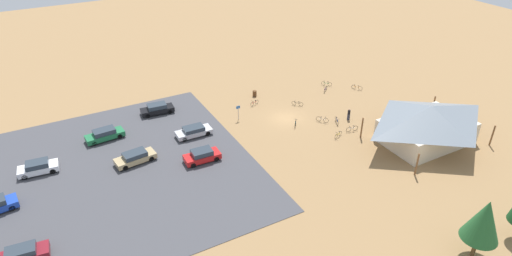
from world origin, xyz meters
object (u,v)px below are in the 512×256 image
at_px(bicycle_white_lone_west, 352,129).
at_px(car_tan_mid_lot, 135,157).
at_px(trash_bin, 255,93).
at_px(car_red_back_corner, 202,156).
at_px(bike_pavilion, 428,122).
at_px(car_maroon_front_row, 22,255).
at_px(bicycle_yellow_yard_left, 338,135).
at_px(visitor_at_bikes, 349,114).
at_px(car_black_by_curb, 157,109).
at_px(bicycle_purple_yard_front, 325,89).
at_px(bicycle_black_by_bin, 297,104).
at_px(car_green_aisle_side, 105,134).
at_px(bicycle_orange_lone_east, 357,87).
at_px(car_white_far_end, 38,167).
at_px(bicycle_blue_yard_center, 337,121).
at_px(bicycle_red_near_porch, 254,103).
at_px(car_silver_end_stall, 194,131).
at_px(bicycle_green_mid_cluster, 326,84).
at_px(bicycle_silver_back_row, 322,120).
at_px(pine_west, 484,220).
at_px(lot_sign, 238,110).
at_px(bicycle_teal_front_row, 295,123).

height_order(bicycle_white_lone_west, car_tan_mid_lot, car_tan_mid_lot).
xyz_separation_m(trash_bin, car_red_back_corner, (13.68, 12.32, 0.32)).
distance_m(bike_pavilion, car_maroon_front_row, 46.10).
bearing_deg(bicycle_yellow_yard_left, visitor_at_bikes, -143.74).
bearing_deg(car_tan_mid_lot, car_black_by_curb, -119.40).
bearing_deg(bicycle_purple_yard_front, bike_pavilion, 96.94).
distance_m(bicycle_black_by_bin, car_tan_mid_lot, 24.82).
distance_m(car_green_aisle_side, car_red_back_corner, 13.74).
distance_m(car_black_by_curb, visitor_at_bikes, 26.72).
relative_size(bicycle_orange_lone_east, car_green_aisle_side, 0.31).
bearing_deg(bicycle_white_lone_west, trash_bin, -67.84).
bearing_deg(car_white_far_end, bike_pavilion, 159.83).
relative_size(bike_pavilion, trash_bin, 14.71).
xyz_separation_m(bicycle_blue_yard_center, car_white_far_end, (36.60, -7.02, 0.37)).
height_order(car_black_by_curb, visitor_at_bikes, visitor_at_bikes).
height_order(car_maroon_front_row, car_tan_mid_lot, car_maroon_front_row).
xyz_separation_m(bicycle_red_near_porch, bicycle_purple_yard_front, (-11.97, 1.15, -0.00)).
bearing_deg(car_maroon_front_row, car_red_back_corner, -161.10).
xyz_separation_m(car_silver_end_stall, car_tan_mid_lot, (8.21, 2.37, 0.03)).
relative_size(bicycle_green_mid_cluster, bicycle_blue_yard_center, 0.83).
xyz_separation_m(bicycle_orange_lone_east, bicycle_purple_yard_front, (4.71, -1.88, -0.01)).
bearing_deg(bicycle_green_mid_cluster, trash_bin, -10.36).
bearing_deg(car_silver_end_stall, car_black_by_curb, -74.35).
distance_m(bike_pavilion, bicycle_orange_lone_east, 16.42).
xyz_separation_m(bicycle_silver_back_row, car_white_far_end, (35.09, -5.79, 0.38)).
relative_size(pine_west, bicycle_orange_lone_east, 4.05).
xyz_separation_m(car_tan_mid_lot, visitor_at_bikes, (-28.48, 3.80, 0.15)).
bearing_deg(bicycle_white_lone_west, car_silver_end_stall, -25.37).
relative_size(bicycle_black_by_bin, bicycle_purple_yard_front, 0.91).
height_order(trash_bin, car_red_back_corner, car_red_back_corner).
xyz_separation_m(bicycle_black_by_bin, bicycle_blue_yard_center, (-1.82, 6.93, 0.05)).
distance_m(bicycle_silver_back_row, car_maroon_front_row, 38.30).
relative_size(bicycle_yellow_yard_left, bicycle_black_by_bin, 1.25).
bearing_deg(car_tan_mid_lot, car_white_far_end, -17.41).
relative_size(trash_bin, car_maroon_front_row, 0.20).
height_order(trash_bin, car_maroon_front_row, car_maroon_front_row).
relative_size(bicycle_yellow_yard_left, car_maroon_front_row, 0.34).
height_order(bicycle_black_by_bin, car_maroon_front_row, car_maroon_front_row).
relative_size(bicycle_yellow_yard_left, car_silver_end_stall, 0.34).
relative_size(car_silver_end_stall, visitor_at_bikes, 2.76).
height_order(bicycle_yellow_yard_left, bicycle_orange_lone_east, bicycle_yellow_yard_left).
xyz_separation_m(lot_sign, pine_west, (-7.13, 32.01, 2.73)).
bearing_deg(bicycle_silver_back_row, car_tan_mid_lot, -5.97).
bearing_deg(car_tan_mid_lot, bicycle_black_by_bin, -172.84).
bearing_deg(bicycle_purple_yard_front, car_maroon_front_row, 19.22).
distance_m(car_silver_end_stall, car_green_aisle_side, 11.22).
height_order(bicycle_teal_front_row, car_green_aisle_side, car_green_aisle_side).
height_order(lot_sign, car_maroon_front_row, lot_sign).
distance_m(lot_sign, bicycle_red_near_porch, 4.98).
height_order(pine_west, car_black_by_curb, pine_west).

